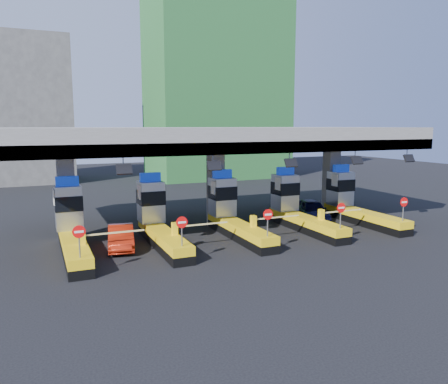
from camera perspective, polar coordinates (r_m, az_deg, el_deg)
name	(u,v)px	position (r m, az deg, el deg)	size (l,w,h in m)	color
ground	(233,235)	(28.83, 1.19, -5.64)	(120.00, 120.00, 0.00)	black
toll_canopy	(216,140)	(30.59, -1.03, 6.81)	(28.00, 12.09, 7.00)	slate
toll_lane_far_left	(71,227)	(26.34, -19.31, -4.38)	(4.43, 8.00, 4.16)	black
toll_lane_left	(157,220)	(27.12, -8.71, -3.62)	(4.43, 8.00, 4.16)	black
toll_lane_center	(231,213)	(28.77, 0.97, -2.82)	(4.43, 8.00, 4.16)	black
toll_lane_right	(296,208)	(31.13, 9.38, -2.05)	(4.43, 8.00, 4.16)	black
toll_lane_far_right	(353,203)	(34.07, 16.47, -1.37)	(4.43, 8.00, 4.16)	black
bg_building_scaffold	(216,76)	(62.46, -1.09, 14.97)	(18.00, 12.00, 28.00)	#1E5926
bg_building_concrete	(11,111)	(61.46, -26.02, 9.54)	(14.00, 10.00, 18.00)	#4C4C49
van	(312,210)	(33.72, 11.40, -2.33)	(1.88, 4.66, 1.59)	black
red_car	(121,237)	(26.31, -13.31, -5.76)	(1.43, 4.09, 1.35)	#A9200D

